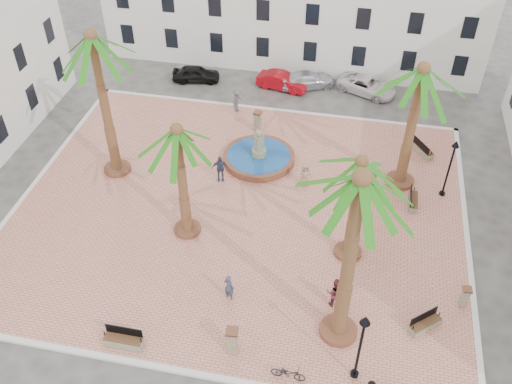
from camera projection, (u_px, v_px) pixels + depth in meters
The scene contains 33 objects.
ground at pixel (239, 210), 33.71m from camera, with size 120.00×120.00×0.00m, color #56544F.
plaza at pixel (239, 209), 33.66m from camera, with size 26.00×22.00×0.15m, color tan.
kerb_n at pixel (273, 110), 41.80m from camera, with size 26.30×0.30×0.16m, color silver.
kerb_s at pixel (185, 372), 25.51m from camera, with size 26.30×0.30×0.16m, color silver.
kerb_e at pixel (467, 241), 31.67m from camera, with size 0.30×22.30×0.16m, color silver.
kerb_w at pixel (37, 181), 35.65m from camera, with size 0.30×22.30×0.16m, color silver.
building_north at pixel (294, 0), 45.39m from camera, with size 30.40×7.40×9.50m.
fountain at pixel (259, 156), 36.90m from camera, with size 4.63×4.63×2.39m.
palm_nw at pixel (94, 52), 30.94m from camera, with size 5.45×5.45×9.58m.
palm_sw at pixel (178, 143), 28.23m from camera, with size 4.92×4.92×7.23m.
palm_s at pixel (359, 199), 21.49m from camera, with size 5.82×5.82×9.88m.
palm_e at pixel (359, 174), 27.29m from camera, with size 4.87×4.87×6.62m.
palm_ne at pixel (420, 84), 30.89m from camera, with size 5.61×5.61×8.26m.
bench_s at pixel (124, 340), 26.36m from camera, with size 1.88×0.58×0.99m.
bench_se at pixel (425, 324), 27.07m from camera, with size 1.64×1.51×0.90m.
bench_e at pixel (413, 201), 33.71m from camera, with size 0.54×1.69×0.89m.
bench_ne at pixel (423, 150), 37.53m from camera, with size 1.47×1.82×0.96m.
lamppost_s at pixel (362, 337), 23.45m from camera, with size 0.46×0.46×4.22m.
lamppost_e at pixel (452, 159), 32.81m from camera, with size 0.43×0.43×3.98m.
bollard_se at pixel (232, 340), 25.76m from camera, with size 0.60×0.60×1.53m.
bollard_n at pixel (258, 121), 39.21m from camera, with size 0.61×0.61×1.49m.
bollard_e at pixel (465, 297), 27.83m from camera, with size 0.47×0.47×1.24m.
cyclist_a at pixel (229, 287), 28.10m from camera, with size 0.57×0.38×1.58m, color #353D52.
bicycle_a at pixel (288, 373), 24.94m from camera, with size 0.54×1.56×0.82m, color black.
cyclist_b at pixel (335, 292), 27.71m from camera, with size 0.87×0.67×1.78m, color #5C222C.
pedestrian_fountain_a at pixel (305, 175), 34.75m from camera, with size 0.76×0.49×1.55m, color #9A8162.
pedestrian_fountain_b at pixel (220, 168), 35.05m from camera, with size 1.04×0.43×1.77m, color #303A53.
pedestrian_north at pixel (237, 100), 40.95m from camera, with size 1.18×0.68×1.83m, color #4F4F53.
pedestrian_east at pixel (371, 182), 33.96m from camera, with size 1.73×0.55×1.86m, color gray.
car_black at pixel (196, 74), 44.73m from camera, with size 1.48×3.69×1.26m, color black.
car_red at pixel (282, 81), 43.83m from camera, with size 1.37×3.93×1.29m, color #A80813.
car_silver at pixel (307, 80), 44.02m from camera, with size 1.76×4.32×1.25m, color silver.
car_white at pixel (367, 86), 43.37m from camera, with size 2.07×4.50×1.25m, color silver.
Camera 1 is at (5.97, -24.07, 22.88)m, focal length 40.00 mm.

